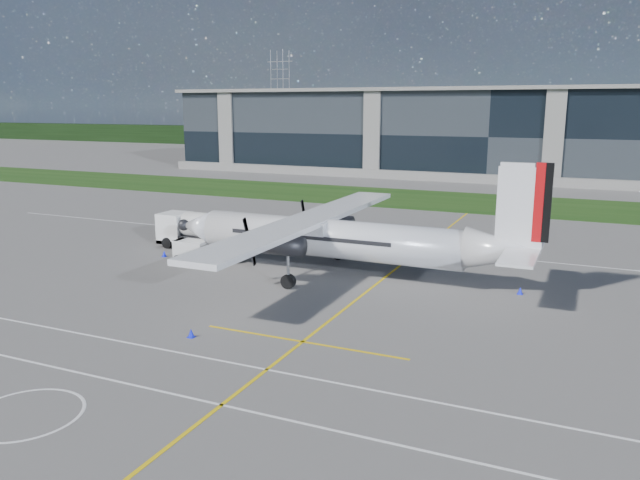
% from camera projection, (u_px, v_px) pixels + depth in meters
% --- Properties ---
extents(ground, '(400.00, 400.00, 0.00)m').
position_uv_depth(ground, '(444.00, 211.00, 76.00)').
color(ground, '#605D5B').
rests_on(ground, ground).
extents(grass_strip, '(400.00, 18.00, 0.04)m').
position_uv_depth(grass_strip, '(458.00, 201.00, 83.13)').
color(grass_strip, '#173C10').
rests_on(grass_strip, ground).
extents(terminal_building, '(120.00, 20.00, 15.00)m').
position_uv_depth(terminal_building, '(498.00, 135.00, 110.10)').
color(terminal_building, black).
rests_on(terminal_building, ground).
extents(tree_line, '(400.00, 6.00, 6.00)m').
position_uv_depth(tree_line, '(532.00, 142.00, 164.57)').
color(tree_line, black).
rests_on(tree_line, ground).
extents(pylon_west, '(9.00, 4.60, 30.00)m').
position_uv_depth(pylon_west, '(280.00, 98.00, 202.92)').
color(pylon_west, gray).
rests_on(pylon_west, ground).
extents(yellow_taxiway_centerline, '(0.20, 70.00, 0.01)m').
position_uv_depth(yellow_taxiway_centerline, '(392.00, 272.00, 48.04)').
color(yellow_taxiway_centerline, yellow).
rests_on(yellow_taxiway_centerline, ground).
extents(white_lane_line, '(90.00, 0.15, 0.01)m').
position_uv_depth(white_lane_line, '(165.00, 392.00, 27.83)').
color(white_lane_line, white).
rests_on(white_lane_line, ground).
extents(turboprop_aircraft, '(28.92, 29.99, 9.00)m').
position_uv_depth(turboprop_aircraft, '(342.00, 217.00, 45.91)').
color(turboprop_aircraft, white).
rests_on(turboprop_aircraft, ground).
extents(fuel_tanker_truck, '(8.67, 2.82, 3.25)m').
position_uv_depth(fuel_tanker_truck, '(196.00, 230.00, 55.76)').
color(fuel_tanker_truck, white).
rests_on(fuel_tanker_truck, ground).
extents(baggage_tug, '(2.91, 1.75, 1.75)m').
position_uv_depth(baggage_tug, '(192.00, 251.00, 51.14)').
color(baggage_tug, silver).
rests_on(baggage_tug, ground).
extents(ground_crew_person, '(0.83, 0.91, 1.84)m').
position_uv_depth(ground_crew_person, '(229.00, 253.00, 50.27)').
color(ground_crew_person, '#F25907').
rests_on(ground_crew_person, ground).
extents(safety_cone_fwd, '(0.36, 0.36, 0.50)m').
position_uv_depth(safety_cone_fwd, '(164.00, 254.00, 52.74)').
color(safety_cone_fwd, '#0D18E9').
rests_on(safety_cone_fwd, ground).
extents(safety_cone_nose_stbd, '(0.36, 0.36, 0.50)m').
position_uv_depth(safety_cone_nose_stbd, '(203.00, 251.00, 53.84)').
color(safety_cone_nose_stbd, '#0D18E9').
rests_on(safety_cone_nose_stbd, ground).
extents(safety_cone_tail, '(0.36, 0.36, 0.50)m').
position_uv_depth(safety_cone_tail, '(520.00, 291.00, 42.25)').
color(safety_cone_tail, '#0D18E9').
rests_on(safety_cone_tail, ground).
extents(safety_cone_stbdwing, '(0.36, 0.36, 0.50)m').
position_uv_depth(safety_cone_stbdwing, '(376.00, 233.00, 61.31)').
color(safety_cone_stbdwing, '#0D18E9').
rests_on(safety_cone_stbdwing, ground).
extents(safety_cone_portwing, '(0.36, 0.36, 0.50)m').
position_uv_depth(safety_cone_portwing, '(191.00, 333.00, 34.38)').
color(safety_cone_portwing, '#0D18E9').
rests_on(safety_cone_portwing, ground).
extents(safety_cone_nose_port, '(0.36, 0.36, 0.50)m').
position_uv_depth(safety_cone_nose_port, '(183.00, 261.00, 50.41)').
color(safety_cone_nose_port, '#0D18E9').
rests_on(safety_cone_nose_port, ground).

